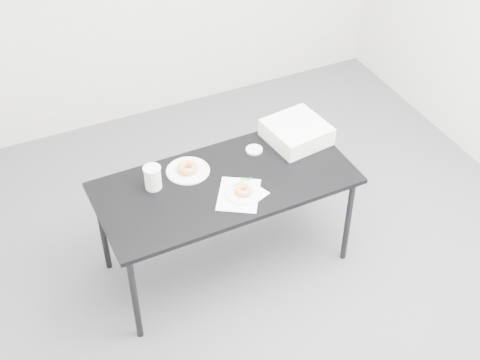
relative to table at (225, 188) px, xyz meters
name	(u,v)px	position (x,y,z in m)	size (l,w,h in m)	color
floor	(257,277)	(0.11, -0.20, -0.62)	(4.00, 4.00, 0.00)	#4B4A4F
table	(225,188)	(0.00, 0.00, 0.00)	(1.49, 0.72, 0.67)	black
scorecard	(239,195)	(0.02, -0.14, 0.05)	(0.22, 0.28, 0.00)	white
logo_patch	(244,181)	(0.10, -0.05, 0.05)	(0.05, 0.05, 0.00)	green
pen	(242,182)	(0.08, -0.06, 0.06)	(0.01, 0.01, 0.13)	#0B7C53
napkin	(252,193)	(0.09, -0.16, 0.05)	(0.14, 0.14, 0.00)	white
plate_near	(244,193)	(0.05, -0.14, 0.06)	(0.21, 0.21, 0.01)	white
donut_near	(244,190)	(0.05, -0.14, 0.08)	(0.10, 0.10, 0.03)	#D58343
plate_far	(188,171)	(-0.16, 0.17, 0.05)	(0.25, 0.25, 0.01)	white
donut_far	(188,168)	(-0.16, 0.17, 0.08)	(0.12, 0.12, 0.04)	#D58343
coffee_cup	(153,178)	(-0.39, 0.12, 0.12)	(0.09, 0.09, 0.14)	white
cup_lid	(254,150)	(0.27, 0.18, 0.06)	(0.10, 0.10, 0.01)	white
bakery_box	(296,132)	(0.55, 0.18, 0.11)	(0.34, 0.34, 0.11)	white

